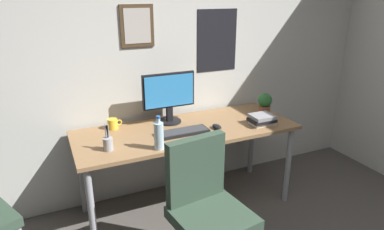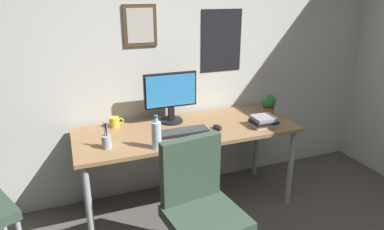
{
  "view_description": "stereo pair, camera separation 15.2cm",
  "coord_description": "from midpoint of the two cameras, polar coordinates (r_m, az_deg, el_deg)",
  "views": [
    {
      "loc": [
        -1.03,
        -0.69,
        1.83
      ],
      "look_at": [
        0.0,
        1.62,
        0.91
      ],
      "focal_mm": 31.86,
      "sensor_mm": 36.0,
      "label": 1
    },
    {
      "loc": [
        -0.89,
        -0.75,
        1.83
      ],
      "look_at": [
        0.0,
        1.62,
        0.91
      ],
      "focal_mm": 31.86,
      "sensor_mm": 36.0,
      "label": 2
    }
  ],
  "objects": [
    {
      "name": "desk",
      "position": [
        2.86,
        0.81,
        -3.6
      ],
      "size": [
        1.84,
        0.7,
        0.76
      ],
      "color": "#936D47",
      "rests_on": "ground_plane"
    },
    {
      "name": "water_bottle",
      "position": [
        2.45,
        -4.19,
        -3.3
      ],
      "size": [
        0.07,
        0.07,
        0.25
      ],
      "color": "silver",
      "rests_on": "desk"
    },
    {
      "name": "book_stack_left",
      "position": [
        2.95,
        13.45,
        -1.0
      ],
      "size": [
        0.22,
        0.17,
        0.08
      ],
      "color": "silver",
      "rests_on": "desk"
    },
    {
      "name": "potted_plant",
      "position": [
        3.19,
        14.0,
        1.76
      ],
      "size": [
        0.13,
        0.13,
        0.19
      ],
      "color": "brown",
      "rests_on": "desk"
    },
    {
      "name": "wall_back",
      "position": [
        3.07,
        -2.22,
        10.13
      ],
      "size": [
        4.4,
        0.1,
        2.6
      ],
      "color": "silver",
      "rests_on": "ground_plane"
    },
    {
      "name": "pen_cup",
      "position": [
        2.52,
        -12.44,
        -4.31
      ],
      "size": [
        0.07,
        0.07,
        0.2
      ],
      "color": "#9EA0A5",
      "rests_on": "desk"
    },
    {
      "name": "office_chair",
      "position": [
        2.29,
        3.27,
        -14.67
      ],
      "size": [
        0.57,
        0.57,
        0.95
      ],
      "color": "#334738",
      "rests_on": "ground_plane"
    },
    {
      "name": "coffee_mug_near",
      "position": [
        2.9,
        -11.36,
        -1.19
      ],
      "size": [
        0.12,
        0.08,
        0.09
      ],
      "color": "yellow",
      "rests_on": "desk"
    },
    {
      "name": "monitor",
      "position": [
        2.9,
        -2.09,
        3.3
      ],
      "size": [
        0.46,
        0.2,
        0.43
      ],
      "color": "black",
      "rests_on": "desk"
    },
    {
      "name": "keyboard",
      "position": [
        2.73,
        -0.06,
        -2.86
      ],
      "size": [
        0.43,
        0.15,
        0.03
      ],
      "color": "black",
      "rests_on": "desk"
    },
    {
      "name": "computer_mouse",
      "position": [
        2.82,
        5.83,
        -2.07
      ],
      "size": [
        0.06,
        0.11,
        0.04
      ],
      "color": "black",
      "rests_on": "desk"
    }
  ]
}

